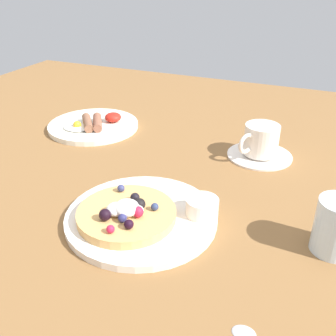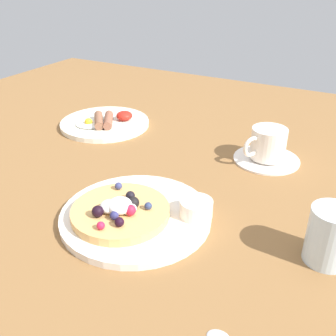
{
  "view_description": "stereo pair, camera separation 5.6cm",
  "coord_description": "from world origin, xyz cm",
  "px_view_note": "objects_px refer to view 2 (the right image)",
  "views": [
    {
      "loc": [
        31.28,
        -54.1,
        37.72
      ],
      "look_at": [
        6.75,
        3.35,
        4.0
      ],
      "focal_mm": 41.57,
      "sensor_mm": 36.0,
      "label": 1
    },
    {
      "loc": [
        36.37,
        -51.65,
        37.72
      ],
      "look_at": [
        6.75,
        3.35,
        4.0
      ],
      "focal_mm": 41.57,
      "sensor_mm": 36.0,
      "label": 2
    }
  ],
  "objects_px": {
    "pancake_plate": "(136,215)",
    "coffee_saucer": "(266,159)",
    "water_glass": "(330,236)",
    "coffee_cup": "(268,143)",
    "syrup_ramekin": "(196,208)",
    "breakfast_plate": "(105,123)"
  },
  "relations": [
    {
      "from": "breakfast_plate",
      "to": "syrup_ramekin",
      "type": "bearing_deg",
      "value": -35.2
    },
    {
      "from": "coffee_cup",
      "to": "syrup_ramekin",
      "type": "bearing_deg",
      "value": -98.25
    },
    {
      "from": "syrup_ramekin",
      "to": "pancake_plate",
      "type": "bearing_deg",
      "value": -157.07
    },
    {
      "from": "coffee_saucer",
      "to": "coffee_cup",
      "type": "height_order",
      "value": "coffee_cup"
    },
    {
      "from": "syrup_ramekin",
      "to": "coffee_saucer",
      "type": "height_order",
      "value": "syrup_ramekin"
    },
    {
      "from": "syrup_ramekin",
      "to": "coffee_cup",
      "type": "bearing_deg",
      "value": 81.75
    },
    {
      "from": "pancake_plate",
      "to": "coffee_saucer",
      "type": "xyz_separation_m",
      "value": [
        0.13,
        0.31,
        -0.0
      ]
    },
    {
      "from": "syrup_ramekin",
      "to": "breakfast_plate",
      "type": "distance_m",
      "value": 0.46
    },
    {
      "from": "breakfast_plate",
      "to": "coffee_cup",
      "type": "distance_m",
      "value": 0.42
    },
    {
      "from": "coffee_cup",
      "to": "water_glass",
      "type": "xyz_separation_m",
      "value": [
        0.16,
        -0.26,
        0.0
      ]
    },
    {
      "from": "water_glass",
      "to": "coffee_cup",
      "type": "bearing_deg",
      "value": 121.18
    },
    {
      "from": "pancake_plate",
      "to": "syrup_ramekin",
      "type": "distance_m",
      "value": 0.1
    },
    {
      "from": "pancake_plate",
      "to": "breakfast_plate",
      "type": "xyz_separation_m",
      "value": [
        -0.29,
        0.3,
        -0.0
      ]
    },
    {
      "from": "coffee_saucer",
      "to": "syrup_ramekin",
      "type": "bearing_deg",
      "value": -98.4
    },
    {
      "from": "breakfast_plate",
      "to": "coffee_cup",
      "type": "relative_size",
      "value": 2.29
    },
    {
      "from": "pancake_plate",
      "to": "coffee_cup",
      "type": "xyz_separation_m",
      "value": [
        0.13,
        0.31,
        0.04
      ]
    },
    {
      "from": "syrup_ramekin",
      "to": "coffee_saucer",
      "type": "xyz_separation_m",
      "value": [
        0.04,
        0.27,
        -0.02
      ]
    },
    {
      "from": "pancake_plate",
      "to": "water_glass",
      "type": "bearing_deg",
      "value": 8.58
    },
    {
      "from": "pancake_plate",
      "to": "water_glass",
      "type": "relative_size",
      "value": 2.95
    },
    {
      "from": "syrup_ramekin",
      "to": "coffee_saucer",
      "type": "bearing_deg",
      "value": 81.6
    },
    {
      "from": "water_glass",
      "to": "coffee_saucer",
      "type": "bearing_deg",
      "value": 120.87
    },
    {
      "from": "water_glass",
      "to": "breakfast_plate",
      "type": "bearing_deg",
      "value": 155.62
    }
  ]
}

